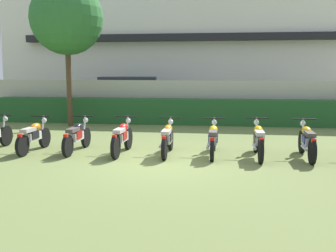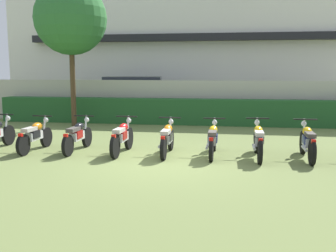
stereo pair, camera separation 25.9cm
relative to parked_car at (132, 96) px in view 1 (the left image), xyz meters
name	(u,v)px [view 1 (the left image)]	position (x,y,z in m)	size (l,w,h in m)	color
ground	(162,162)	(2.85, -9.30, -0.94)	(60.00, 60.00, 0.00)	olive
building	(197,45)	(2.85, 4.96, 2.72)	(21.21, 6.50, 7.31)	white
compound_wall	(187,101)	(2.85, -1.96, -0.05)	(20.15, 0.30, 1.78)	#BCB7A8
hedge_row	(186,112)	(2.85, -2.66, -0.41)	(16.12, 0.70, 1.04)	#235628
parked_car	(132,96)	(0.00, 0.00, 0.00)	(4.70, 2.55, 1.89)	navy
tree_near_inspector	(67,19)	(-1.65, -3.76, 3.22)	(2.79, 2.79, 5.57)	#4C3823
motorcycle_in_row_1	(34,136)	(-0.79, -8.58, -0.50)	(0.60, 1.78, 0.94)	black
motorcycle_in_row_2	(77,136)	(0.38, -8.42, -0.50)	(0.60, 1.87, 0.94)	black
motorcycle_in_row_3	(122,137)	(1.67, -8.52, -0.48)	(0.60, 1.84, 0.97)	black
motorcycle_in_row_4	(168,138)	(2.88, -8.47, -0.49)	(0.60, 1.81, 0.95)	black
motorcycle_in_row_5	(213,139)	(4.07, -8.41, -0.50)	(0.60, 1.87, 0.94)	black
motorcycle_in_row_6	(258,140)	(5.21, -8.48, -0.48)	(0.60, 1.96, 0.97)	black
motorcycle_in_row_7	(307,141)	(6.42, -8.43, -0.49)	(0.60, 1.89, 0.97)	black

